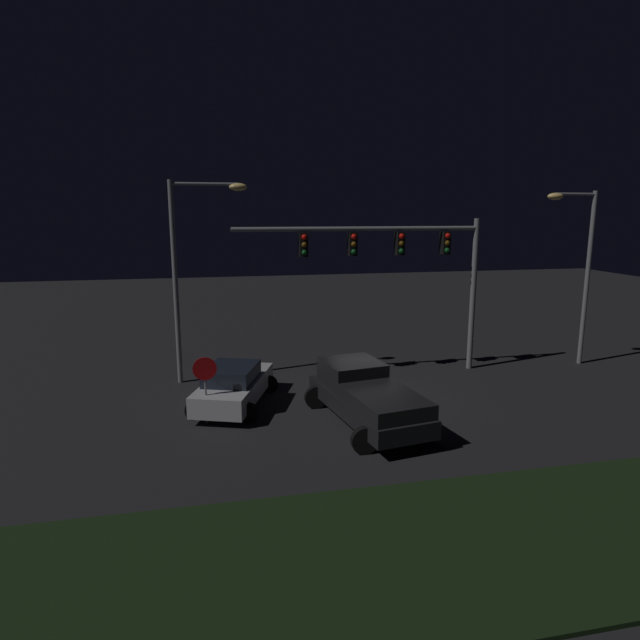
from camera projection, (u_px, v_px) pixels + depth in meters
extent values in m
plane|color=black|center=(367.00, 399.00, 19.68)|extent=(80.00, 80.00, 0.00)
cube|color=black|center=(493.00, 541.00, 11.09)|extent=(22.78, 5.17, 0.10)
cube|color=black|center=(367.00, 404.00, 17.23)|extent=(2.84, 5.65, 0.55)
cube|color=black|center=(352.00, 373.00, 18.17)|extent=(2.12, 2.17, 0.85)
cube|color=black|center=(352.00, 370.00, 18.15)|extent=(1.98, 1.78, 0.51)
cube|color=black|center=(383.00, 400.00, 16.14)|extent=(2.38, 3.29, 0.45)
cylinder|color=black|center=(316.00, 397.00, 18.69)|extent=(0.80, 0.22, 0.80)
cylinder|color=black|center=(369.00, 390.00, 19.42)|extent=(0.80, 0.22, 0.80)
cylinder|color=black|center=(365.00, 440.00, 15.14)|extent=(0.80, 0.22, 0.80)
cylinder|color=black|center=(427.00, 430.00, 15.87)|extent=(0.80, 0.22, 0.80)
cube|color=#B7B7BC|center=(234.00, 388.00, 18.98)|extent=(3.19, 4.75, 0.70)
cube|color=black|center=(232.00, 374.00, 18.61)|extent=(2.19, 2.43, 0.55)
cylinder|color=black|center=(223.00, 382.00, 20.61)|extent=(0.64, 0.22, 0.64)
cylinder|color=black|center=(269.00, 384.00, 20.36)|extent=(0.64, 0.22, 0.64)
cylinder|color=black|center=(194.00, 410.00, 17.70)|extent=(0.64, 0.22, 0.64)
cylinder|color=black|center=(248.00, 413.00, 17.46)|extent=(0.64, 0.22, 0.64)
cylinder|color=slate|center=(473.00, 295.00, 22.98)|extent=(0.24, 0.24, 6.50)
cylinder|color=slate|center=(360.00, 229.00, 21.38)|extent=(10.20, 0.18, 0.18)
cube|color=black|center=(445.00, 243.00, 22.26)|extent=(0.32, 0.44, 0.95)
sphere|color=red|center=(448.00, 236.00, 21.98)|extent=(0.22, 0.22, 0.22)
sphere|color=#59380A|center=(447.00, 243.00, 22.04)|extent=(0.22, 0.22, 0.22)
sphere|color=#0C4719|center=(447.00, 250.00, 22.09)|extent=(0.22, 0.22, 0.22)
cube|color=black|center=(400.00, 243.00, 21.85)|extent=(0.32, 0.44, 0.95)
sphere|color=red|center=(402.00, 236.00, 21.57)|extent=(0.22, 0.22, 0.22)
sphere|color=#59380A|center=(402.00, 244.00, 21.63)|extent=(0.22, 0.22, 0.22)
sphere|color=#0C4719|center=(401.00, 251.00, 21.69)|extent=(0.22, 0.22, 0.22)
cube|color=black|center=(352.00, 244.00, 21.44)|extent=(0.32, 0.44, 0.95)
sphere|color=red|center=(354.00, 237.00, 21.16)|extent=(0.22, 0.22, 0.22)
sphere|color=#59380A|center=(354.00, 244.00, 21.22)|extent=(0.22, 0.22, 0.22)
sphere|color=#0C4719|center=(354.00, 252.00, 21.28)|extent=(0.22, 0.22, 0.22)
cube|color=black|center=(303.00, 245.00, 21.03)|extent=(0.32, 0.44, 0.95)
sphere|color=red|center=(304.00, 237.00, 20.75)|extent=(0.22, 0.22, 0.22)
sphere|color=#59380A|center=(304.00, 245.00, 20.81)|extent=(0.22, 0.22, 0.22)
sphere|color=#0C4719|center=(304.00, 253.00, 20.87)|extent=(0.22, 0.22, 0.22)
cylinder|color=slate|center=(175.00, 285.00, 20.86)|extent=(0.20, 0.20, 7.96)
cylinder|color=slate|center=(204.00, 184.00, 20.37)|extent=(2.53, 0.12, 0.12)
ellipsoid|color=#F9CC72|center=(238.00, 187.00, 20.65)|extent=(0.70, 0.44, 0.30)
cylinder|color=slate|center=(587.00, 280.00, 23.64)|extent=(0.20, 0.20, 7.66)
cylinder|color=slate|center=(576.00, 194.00, 22.72)|extent=(1.93, 0.12, 0.12)
ellipsoid|color=#F9CC72|center=(555.00, 196.00, 22.54)|extent=(0.70, 0.44, 0.30)
cylinder|color=slate|center=(206.00, 391.00, 17.19)|extent=(0.07, 0.07, 2.20)
cylinder|color=#B20C0F|center=(205.00, 369.00, 17.02)|extent=(0.76, 0.03, 0.76)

